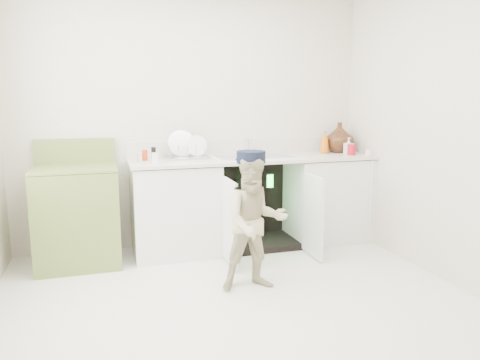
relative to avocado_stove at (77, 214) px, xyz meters
name	(u,v)px	position (x,y,z in m)	size (l,w,h in m)	color
ground	(237,300)	(1.13, -1.18, -0.46)	(3.50, 3.50, 0.00)	beige
room_shell	(236,132)	(1.13, -1.18, 0.79)	(6.00, 5.50, 1.26)	beige
counter_run	(257,199)	(1.71, 0.03, 0.02)	(2.44, 1.02, 1.22)	silver
avocado_stove	(77,214)	(0.00, 0.00, 0.00)	(0.71, 0.65, 1.10)	olive
repair_worker	(255,221)	(1.33, -1.00, 0.09)	(0.68, 0.90, 1.09)	#C3BB8C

